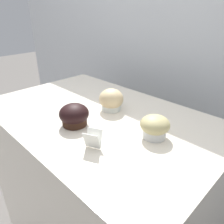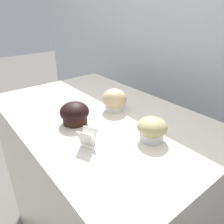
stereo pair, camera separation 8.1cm
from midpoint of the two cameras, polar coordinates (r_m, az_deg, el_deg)
The scene contains 6 objects.
wall_back at distance 1.33m, azimuth 20.38°, elevation 6.99°, with size 3.20×0.10×1.80m, color silver.
display_counter at distance 1.17m, azimuth -0.50°, elevation -20.41°, with size 1.00×0.64×0.90m, color silver.
muffin_front_center at distance 0.82m, azimuth -6.98°, elevation -0.43°, with size 0.11×0.11×0.08m.
muffin_back_left at distance 0.73m, azimuth 13.55°, elevation -4.40°, with size 0.10×0.10×0.08m.
muffin_back_right at distance 0.92m, azimuth 3.15°, elevation 3.03°, with size 0.10×0.10×0.09m.
price_card at distance 0.68m, azimuth -3.08°, elevation -6.91°, with size 0.06×0.06×0.06m.
Camera 2 is at (0.66, -0.47, 1.30)m, focal length 35.00 mm.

